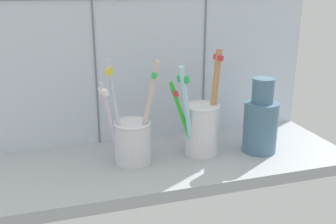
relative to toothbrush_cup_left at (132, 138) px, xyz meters
The scene contains 5 objects.
counter_slab 8.32cm from the toothbrush_cup_left, ahead, with size 64.00×22.00×2.00cm, color #9EA3A8.
tile_wall_back 20.75cm from the toothbrush_cup_left, 60.97° to the left, with size 64.00×2.20×45.00cm.
toothbrush_cup_left is the anchor object (origin of this frame).
toothbrush_cup_right 12.55cm from the toothbrush_cup_left, ahead, with size 10.02×6.71×18.67cm.
ceramic_vase 23.20cm from the toothbrush_cup_left, ahead, with size 6.13×6.13×13.63cm.
Camera 1 is at (-18.59, -59.79, 30.94)cm, focal length 41.64 mm.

